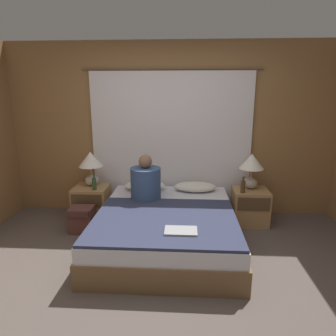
{
  "coord_description": "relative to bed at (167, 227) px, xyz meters",
  "views": [
    {
      "loc": [
        0.22,
        -2.52,
        1.8
      ],
      "look_at": [
        0.0,
        1.09,
        0.88
      ],
      "focal_mm": 32.0,
      "sensor_mm": 36.0,
      "label": 1
    }
  ],
  "objects": [
    {
      "name": "beer_bottle_on_right_stand",
      "position": [
        0.99,
        0.54,
        0.37
      ],
      "size": [
        0.06,
        0.06,
        0.23
      ],
      "color": "#513819",
      "rests_on": "nightstand_right"
    },
    {
      "name": "curtain_panel",
      "position": [
        0.0,
        1.03,
        0.84
      ],
      "size": [
        2.53,
        0.02,
        2.12
      ],
      "color": "white",
      "rests_on": "ground_plane"
    },
    {
      "name": "beer_bottle_on_left_stand",
      "position": [
        -1.03,
        0.54,
        0.37
      ],
      "size": [
        0.06,
        0.06,
        0.23
      ],
      "color": "#2D4C28",
      "rests_on": "nightstand_left"
    },
    {
      "name": "nightstand_right",
      "position": [
        1.13,
        0.68,
        0.03
      ],
      "size": [
        0.48,
        0.45,
        0.49
      ],
      "color": "#A87F51",
      "rests_on": "ground_plane"
    },
    {
      "name": "lamp_left",
      "position": [
        -1.13,
        0.74,
        0.6
      ],
      "size": [
        0.34,
        0.34,
        0.49
      ],
      "color": "#B2A899",
      "rests_on": "nightstand_left"
    },
    {
      "name": "pillow_left",
      "position": [
        -0.36,
        0.76,
        0.28
      ],
      "size": [
        0.59,
        0.34,
        0.12
      ],
      "color": "silver",
      "rests_on": "bed"
    },
    {
      "name": "nightstand_left",
      "position": [
        -1.13,
        0.68,
        0.03
      ],
      "size": [
        0.48,
        0.45,
        0.49
      ],
      "color": "#A87F51",
      "rests_on": "ground_plane"
    },
    {
      "name": "ground_plane",
      "position": [
        0.0,
        -0.79,
        -0.21
      ],
      "size": [
        16.0,
        16.0,
        0.0
      ],
      "primitive_type": "plane",
      "color": "#564C47"
    },
    {
      "name": "bed",
      "position": [
        0.0,
        0.0,
        0.0
      ],
      "size": [
        1.63,
        1.95,
        0.43
      ],
      "color": "brown",
      "rests_on": "ground_plane"
    },
    {
      "name": "person_left_in_bed",
      "position": [
        -0.29,
        0.37,
        0.45
      ],
      "size": [
        0.39,
        0.39,
        0.6
      ],
      "color": "#38517A",
      "rests_on": "bed"
    },
    {
      "name": "backpack_on_floor",
      "position": [
        -1.13,
        0.26,
        -0.02
      ],
      "size": [
        0.3,
        0.28,
        0.34
      ],
      "color": "brown",
      "rests_on": "ground_plane"
    },
    {
      "name": "wall_back",
      "position": [
        0.0,
        1.09,
        1.04
      ],
      "size": [
        4.87,
        0.06,
        2.5
      ],
      "color": "olive",
      "rests_on": "ground_plane"
    },
    {
      "name": "lamp_right",
      "position": [
        1.13,
        0.74,
        0.6
      ],
      "size": [
        0.34,
        0.34,
        0.49
      ],
      "color": "#B2A899",
      "rests_on": "nightstand_right"
    },
    {
      "name": "laptop_on_bed",
      "position": [
        0.18,
        -0.6,
        0.26
      ],
      "size": [
        0.32,
        0.21,
        0.02
      ],
      "color": "#9EA0A5",
      "rests_on": "blanket_on_bed"
    },
    {
      "name": "blanket_on_bed",
      "position": [
        0.0,
        -0.31,
        0.23
      ],
      "size": [
        1.57,
        1.27,
        0.03
      ],
      "color": "#2D334C",
      "rests_on": "bed"
    },
    {
      "name": "pillow_right",
      "position": [
        0.36,
        0.76,
        0.28
      ],
      "size": [
        0.59,
        0.34,
        0.12
      ],
      "color": "silver",
      "rests_on": "bed"
    }
  ]
}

